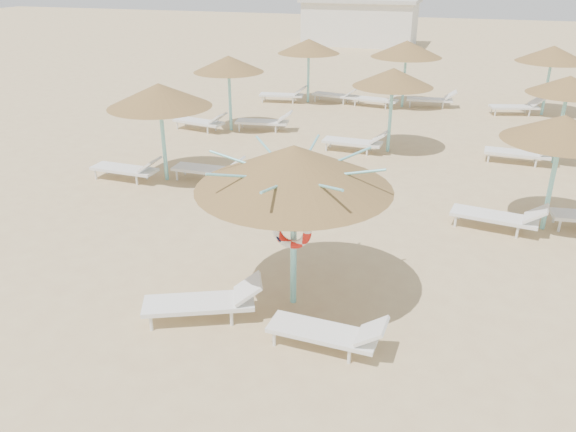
% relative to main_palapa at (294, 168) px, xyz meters
% --- Properties ---
extents(ground, '(120.00, 120.00, 0.00)m').
position_rel_main_palapa_xyz_m(ground, '(-0.03, -0.03, -2.56)').
color(ground, tan).
rests_on(ground, ground).
extents(main_palapa, '(3.29, 3.29, 2.95)m').
position_rel_main_palapa_xyz_m(main_palapa, '(0.00, 0.00, 0.00)').
color(main_palapa, '#7ED6DA').
rests_on(main_palapa, ground).
extents(lounger_main_a, '(2.09, 1.39, 0.73)m').
position_rel_main_palapa_xyz_m(lounger_main_a, '(-1.24, -0.96, -2.21)').
color(lounger_main_a, white).
rests_on(lounger_main_a, ground).
extents(lounger_main_b, '(1.89, 0.64, 0.68)m').
position_rel_main_palapa_xyz_m(lounger_main_b, '(0.97, -1.12, -2.24)').
color(lounger_main_b, white).
rests_on(lounger_main_b, ground).
extents(palapa_field, '(20.44, 14.14, 2.73)m').
position_rel_main_palapa_xyz_m(palapa_field, '(1.51, 10.43, -0.28)').
color(palapa_field, '#7ED6DA').
rests_on(palapa_field, ground).
extents(service_hut, '(8.40, 4.40, 3.25)m').
position_rel_main_palapa_xyz_m(service_hut, '(-6.03, 34.97, -0.92)').
color(service_hut, silver).
rests_on(service_hut, ground).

